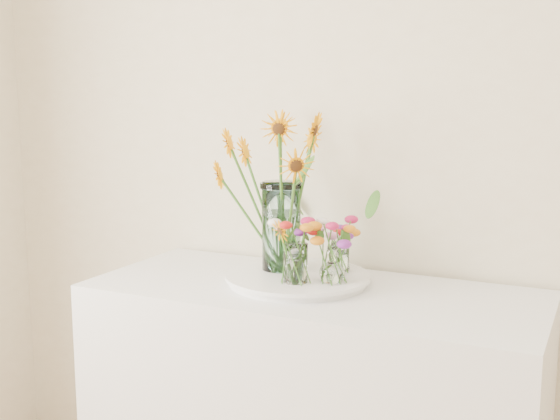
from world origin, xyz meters
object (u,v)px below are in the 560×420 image
at_px(tray, 298,280).
at_px(mason_jar, 281,227).
at_px(small_vase_a, 296,264).
at_px(small_vase_b, 332,266).
at_px(small_vase_c, 340,257).

xyz_separation_m(tray, mason_jar, (-0.08, 0.04, 0.16)).
bearing_deg(small_vase_a, tray, 110.24).
bearing_deg(mason_jar, tray, -27.34).
relative_size(tray, small_vase_b, 3.84).
distance_m(small_vase_b, small_vase_c, 0.15).
bearing_deg(small_vase_a, small_vase_b, 26.51).
bearing_deg(small_vase_c, tray, -135.36).
bearing_deg(small_vase_c, mason_jar, -160.79).
height_order(tray, small_vase_a, small_vase_a).
xyz_separation_m(small_vase_a, small_vase_c, (0.07, 0.19, -0.01)).
bearing_deg(small_vase_c, small_vase_a, -110.27).
bearing_deg(tray, small_vase_c, 44.64).
bearing_deg(mason_jar, small_vase_c, 19.21).
height_order(tray, small_vase_c, small_vase_c).
bearing_deg(tray, mason_jar, 152.66).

